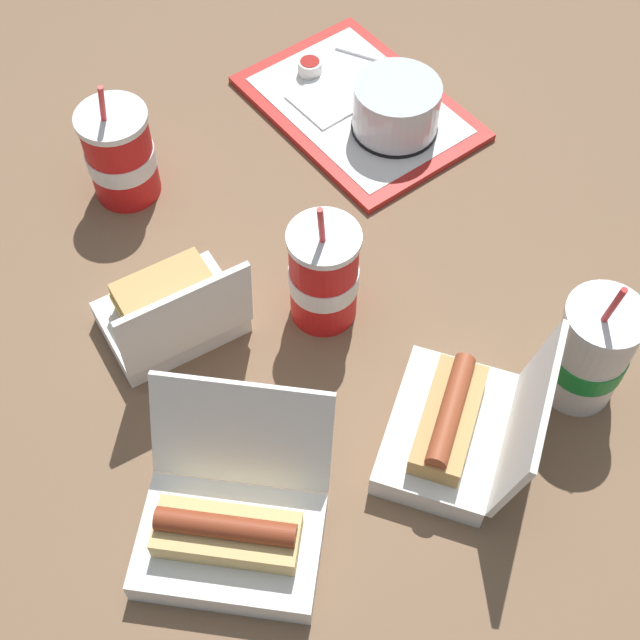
{
  "coord_description": "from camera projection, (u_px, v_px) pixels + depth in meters",
  "views": [
    {
      "loc": [
        0.57,
        -0.28,
        1.01
      ],
      "look_at": [
        -0.02,
        -0.01,
        0.05
      ],
      "focal_mm": 50.0,
      "sensor_mm": 36.0,
      "label": 1
    }
  ],
  "objects": [
    {
      "name": "ketchup_cup",
      "position": [
        310.0,
        67.0,
        1.47
      ],
      "size": [
        0.04,
        0.04,
        0.02
      ],
      "color": "white",
      "rests_on": "food_tray"
    },
    {
      "name": "plastic_fork",
      "position": [
        366.0,
        55.0,
        1.51
      ],
      "size": [
        0.09,
        0.08,
        0.0
      ],
      "primitive_type": "cube",
      "rotation": [
        0.0,
        0.0,
        0.72
      ],
      "color": "white",
      "rests_on": "food_tray"
    },
    {
      "name": "food_tray",
      "position": [
        359.0,
        108.0,
        1.45
      ],
      "size": [
        0.42,
        0.34,
        0.01
      ],
      "color": "red",
      "rests_on": "ground_plane"
    },
    {
      "name": "soda_cup_corner",
      "position": [
        120.0,
        154.0,
        1.29
      ],
      "size": [
        0.1,
        0.1,
        0.21
      ],
      "color": "red",
      "rests_on": "ground_plane"
    },
    {
      "name": "napkin_stack",
      "position": [
        327.0,
        100.0,
        1.45
      ],
      "size": [
        0.12,
        0.12,
        0.0
      ],
      "primitive_type": "cube",
      "rotation": [
        0.0,
        0.0,
        0.25
      ],
      "color": "white",
      "rests_on": "food_tray"
    },
    {
      "name": "clamshell_hotdog_front",
      "position": [
        456.0,
        427.0,
        1.08
      ],
      "size": [
        0.26,
        0.26,
        0.18
      ],
      "color": "white",
      "rests_on": "ground_plane"
    },
    {
      "name": "ground_plane",
      "position": [
        331.0,
        352.0,
        1.19
      ],
      "size": [
        3.2,
        3.2,
        0.0
      ],
      "primitive_type": "plane",
      "color": "brown"
    },
    {
      "name": "soda_cup_left",
      "position": [
        590.0,
        352.0,
        1.09
      ],
      "size": [
        0.1,
        0.1,
        0.23
      ],
      "color": "white",
      "rests_on": "ground_plane"
    },
    {
      "name": "soda_cup_front",
      "position": [
        324.0,
        275.0,
        1.16
      ],
      "size": [
        0.1,
        0.1,
        0.22
      ],
      "color": "red",
      "rests_on": "ground_plane"
    },
    {
      "name": "cake_container",
      "position": [
        396.0,
        109.0,
        1.38
      ],
      "size": [
        0.14,
        0.14,
        0.08
      ],
      "color": "black",
      "rests_on": "food_tray"
    },
    {
      "name": "clamshell_hotdog_back",
      "position": [
        231.0,
        529.0,
        1.01
      ],
      "size": [
        0.28,
        0.29,
        0.17
      ],
      "color": "white",
      "rests_on": "ground_plane"
    },
    {
      "name": "clamshell_sandwich_corner",
      "position": [
        172.0,
        311.0,
        1.17
      ],
      "size": [
        0.16,
        0.19,
        0.17
      ],
      "color": "white",
      "rests_on": "ground_plane"
    }
  ]
}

